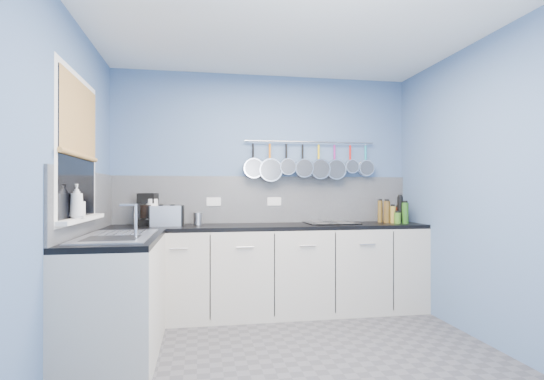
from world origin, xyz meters
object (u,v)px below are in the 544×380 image
object	(u,v)px
soap_bottle_a	(77,201)
coffee_maker	(148,209)
toaster	(167,216)
soap_bottle_b	(79,206)
paper_towel	(152,212)
canister	(198,219)
hob	(331,223)

from	to	relation	value
soap_bottle_a	coffee_maker	bearing A→B (deg)	74.79
toaster	soap_bottle_b	bearing A→B (deg)	-118.15
soap_bottle_b	paper_towel	size ratio (longest dim) A/B	0.65
paper_towel	canister	size ratio (longest dim) A/B	2.14
soap_bottle_b	hob	world-z (taller)	soap_bottle_b
paper_towel	canister	world-z (taller)	paper_towel
soap_bottle_a	coffee_maker	size ratio (longest dim) A/B	0.75
coffee_maker	paper_towel	bearing A→B (deg)	-13.19
soap_bottle_a	toaster	bearing A→B (deg)	65.34
soap_bottle_a	hob	size ratio (longest dim) A/B	0.46
coffee_maker	hob	xyz separation A→B (m)	(1.87, -0.07, -0.15)
soap_bottle_a	soap_bottle_b	world-z (taller)	soap_bottle_a
coffee_maker	canister	distance (m)	0.50
soap_bottle_b	toaster	world-z (taller)	soap_bottle_b
soap_bottle_b	paper_towel	bearing A→B (deg)	71.98
soap_bottle_b	coffee_maker	size ratio (longest dim) A/B	0.54
soap_bottle_b	canister	world-z (taller)	soap_bottle_b
toaster	coffee_maker	bearing A→B (deg)	155.81
soap_bottle_a	hob	bearing A→B (deg)	27.23
toaster	hob	xyz separation A→B (m)	(1.68, 0.00, -0.09)
soap_bottle_b	canister	xyz separation A→B (m)	(0.81, 1.17, -0.17)
soap_bottle_a	paper_towel	size ratio (longest dim) A/B	0.91
soap_bottle_a	toaster	xyz separation A→B (m)	(0.52, 1.12, -0.17)
soap_bottle_b	hob	distance (m)	2.46
soap_bottle_a	coffee_maker	world-z (taller)	soap_bottle_a
paper_towel	coffee_maker	size ratio (longest dim) A/B	0.82
paper_towel	coffee_maker	distance (m)	0.05
soap_bottle_a	canister	bearing A→B (deg)	56.12
soap_bottle_b	toaster	bearing A→B (deg)	64.41
soap_bottle_b	toaster	xyz separation A→B (m)	(0.52, 1.08, -0.14)
coffee_maker	toaster	bearing A→B (deg)	-11.34
canister	hob	distance (m)	1.38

